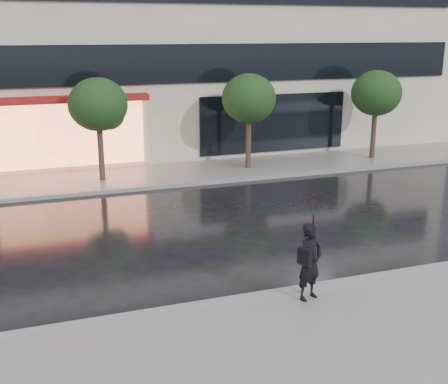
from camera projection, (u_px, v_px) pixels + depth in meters
name	position (u px, v px, depth m)	size (l,w,h in m)	color
ground	(285.00, 275.00, 13.41)	(120.00, 120.00, 0.00)	black
sidewalk_near	(360.00, 340.00, 10.45)	(60.00, 4.50, 0.12)	slate
sidewalk_far	(177.00, 173.00, 22.70)	(60.00, 3.50, 0.12)	slate
curb_near	(304.00, 289.00, 12.49)	(60.00, 0.25, 0.14)	gray
curb_far	(189.00, 184.00, 21.11)	(60.00, 0.25, 0.14)	gray
bg_building_right	(434.00, 0.00, 44.84)	(12.00, 12.00, 16.00)	#4C4C54
tree_mid_west	(100.00, 106.00, 20.78)	(2.20, 2.20, 3.99)	#33261C
tree_mid_east	(250.00, 100.00, 22.68)	(2.20, 2.20, 3.99)	#33261C
tree_far_east	(377.00, 95.00, 24.58)	(2.20, 2.20, 3.99)	#33261C
pedestrian_with_umbrella	(312.00, 231.00, 11.57)	(1.18, 1.19, 2.33)	black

